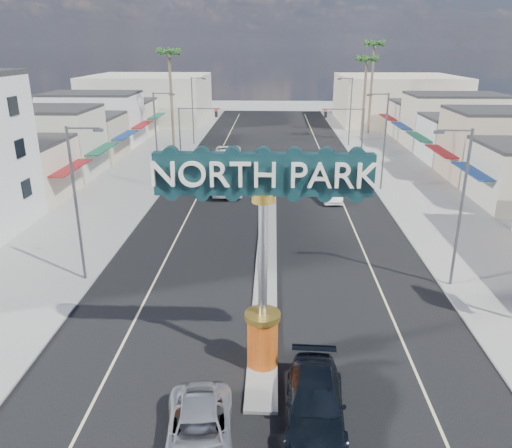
# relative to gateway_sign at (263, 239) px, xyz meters

# --- Properties ---
(ground) EXTENTS (160.00, 160.00, 0.00)m
(ground) POSITION_rel_gateway_sign_xyz_m (0.00, 28.02, -5.93)
(ground) COLOR gray
(ground) RESTS_ON ground
(road) EXTENTS (20.00, 120.00, 0.01)m
(road) POSITION_rel_gateway_sign_xyz_m (0.00, 28.02, -5.92)
(road) COLOR black
(road) RESTS_ON ground
(median_island) EXTENTS (1.30, 30.00, 0.16)m
(median_island) POSITION_rel_gateway_sign_xyz_m (0.00, 12.02, -5.85)
(median_island) COLOR gray
(median_island) RESTS_ON ground
(sidewalk_left) EXTENTS (8.00, 120.00, 0.12)m
(sidewalk_left) POSITION_rel_gateway_sign_xyz_m (-14.00, 28.02, -5.87)
(sidewalk_left) COLOR gray
(sidewalk_left) RESTS_ON ground
(sidewalk_right) EXTENTS (8.00, 120.00, 0.12)m
(sidewalk_right) POSITION_rel_gateway_sign_xyz_m (14.00, 28.02, -5.87)
(sidewalk_right) COLOR gray
(sidewalk_right) RESTS_ON ground
(storefront_row_left) EXTENTS (12.00, 42.00, 6.00)m
(storefront_row_left) POSITION_rel_gateway_sign_xyz_m (-24.00, 41.02, -2.93)
(storefront_row_left) COLOR beige
(storefront_row_left) RESTS_ON ground
(storefront_row_right) EXTENTS (12.00, 42.00, 6.00)m
(storefront_row_right) POSITION_rel_gateway_sign_xyz_m (24.00, 41.02, -2.93)
(storefront_row_right) COLOR #B7B29E
(storefront_row_right) RESTS_ON ground
(backdrop_far_left) EXTENTS (20.00, 20.00, 8.00)m
(backdrop_far_left) POSITION_rel_gateway_sign_xyz_m (-22.00, 73.02, -1.93)
(backdrop_far_left) COLOR #B7B29E
(backdrop_far_left) RESTS_ON ground
(backdrop_far_right) EXTENTS (20.00, 20.00, 8.00)m
(backdrop_far_right) POSITION_rel_gateway_sign_xyz_m (22.00, 73.02, -1.93)
(backdrop_far_right) COLOR beige
(backdrop_far_right) RESTS_ON ground
(gateway_sign) EXTENTS (8.20, 1.50, 9.15)m
(gateway_sign) POSITION_rel_gateway_sign_xyz_m (0.00, 0.00, 0.00)
(gateway_sign) COLOR #BF410E
(gateway_sign) RESTS_ON median_island
(traffic_signal_left) EXTENTS (5.09, 0.45, 6.00)m
(traffic_signal_left) POSITION_rel_gateway_sign_xyz_m (-9.18, 42.02, -1.65)
(traffic_signal_left) COLOR #47474C
(traffic_signal_left) RESTS_ON ground
(traffic_signal_right) EXTENTS (5.09, 0.45, 6.00)m
(traffic_signal_right) POSITION_rel_gateway_sign_xyz_m (9.18, 42.02, -1.65)
(traffic_signal_right) COLOR #47474C
(traffic_signal_right) RESTS_ON ground
(streetlight_l_near) EXTENTS (2.03, 0.22, 9.00)m
(streetlight_l_near) POSITION_rel_gateway_sign_xyz_m (-10.43, 8.02, -0.86)
(streetlight_l_near) COLOR #47474C
(streetlight_l_near) RESTS_ON ground
(streetlight_l_mid) EXTENTS (2.03, 0.22, 9.00)m
(streetlight_l_mid) POSITION_rel_gateway_sign_xyz_m (-10.43, 28.02, -0.86)
(streetlight_l_mid) COLOR #47474C
(streetlight_l_mid) RESTS_ON ground
(streetlight_l_far) EXTENTS (2.03, 0.22, 9.00)m
(streetlight_l_far) POSITION_rel_gateway_sign_xyz_m (-10.43, 50.02, -0.86)
(streetlight_l_far) COLOR #47474C
(streetlight_l_far) RESTS_ON ground
(streetlight_r_near) EXTENTS (2.03, 0.22, 9.00)m
(streetlight_r_near) POSITION_rel_gateway_sign_xyz_m (10.43, 8.02, -0.86)
(streetlight_r_near) COLOR #47474C
(streetlight_r_near) RESTS_ON ground
(streetlight_r_mid) EXTENTS (2.03, 0.22, 9.00)m
(streetlight_r_mid) POSITION_rel_gateway_sign_xyz_m (10.43, 28.02, -0.86)
(streetlight_r_mid) COLOR #47474C
(streetlight_r_mid) RESTS_ON ground
(streetlight_r_far) EXTENTS (2.03, 0.22, 9.00)m
(streetlight_r_far) POSITION_rel_gateway_sign_xyz_m (10.43, 50.02, -0.86)
(streetlight_r_far) COLOR #47474C
(streetlight_r_far) RESTS_ON ground
(palm_left_far) EXTENTS (2.60, 2.60, 13.10)m
(palm_left_far) POSITION_rel_gateway_sign_xyz_m (-13.00, 48.02, 5.57)
(palm_left_far) COLOR brown
(palm_left_far) RESTS_ON ground
(palm_right_mid) EXTENTS (2.60, 2.60, 12.10)m
(palm_right_mid) POSITION_rel_gateway_sign_xyz_m (13.00, 54.02, 4.67)
(palm_right_mid) COLOR brown
(palm_right_mid) RESTS_ON ground
(palm_right_far) EXTENTS (2.60, 2.60, 14.10)m
(palm_right_far) POSITION_rel_gateway_sign_xyz_m (15.00, 60.02, 6.46)
(palm_right_far) COLOR brown
(palm_right_far) RESTS_ON ground
(suv_left) EXTENTS (2.84, 5.21, 1.39)m
(suv_left) POSITION_rel_gateway_sign_xyz_m (-2.03, -4.74, -5.23)
(suv_left) COLOR silver
(suv_left) RESTS_ON ground
(suv_right) EXTENTS (2.39, 5.35, 1.52)m
(suv_right) POSITION_rel_gateway_sign_xyz_m (2.00, -3.09, -5.17)
(suv_right) COLOR black
(suv_right) RESTS_ON ground
(car_parked_left) EXTENTS (2.24, 4.66, 1.53)m
(car_parked_left) POSITION_rel_gateway_sign_xyz_m (-7.84, 27.79, -5.16)
(car_parked_left) COLOR #5E5E62
(car_parked_left) RESTS_ON ground
(car_parked_right) EXTENTS (1.69, 4.37, 1.42)m
(car_parked_right) POSITION_rel_gateway_sign_xyz_m (5.50, 24.55, -5.22)
(car_parked_right) COLOR white
(car_parked_right) RESTS_ON ground
(city_bus) EXTENTS (3.45, 11.38, 3.12)m
(city_bus) POSITION_rel_gateway_sign_xyz_m (-4.03, 29.22, -4.37)
(city_bus) COLOR silver
(city_bus) RESTS_ON ground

